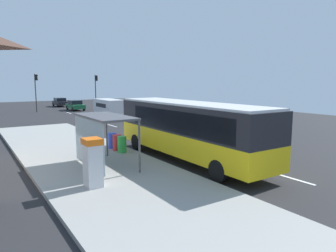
{
  "coord_description": "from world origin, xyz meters",
  "views": [
    {
      "loc": [
        -11.66,
        -13.83,
        4.28
      ],
      "look_at": [
        -1.0,
        2.15,
        1.5
      ],
      "focal_mm": 32.52,
      "sensor_mm": 36.0,
      "label": 1
    }
  ],
  "objects_px": {
    "sedan_near": "(60,102)",
    "sedan_far": "(75,105)",
    "traffic_light_near_side": "(96,87)",
    "traffic_light_far_side": "(36,87)",
    "ticket_machine": "(93,162)",
    "recycling_bin_red": "(117,142)",
    "recycling_bin_green": "(122,144)",
    "bus": "(187,127)",
    "white_van": "(109,108)",
    "bus_shelter": "(99,128)",
    "recycling_bin_blue": "(112,141)"
  },
  "relations": [
    {
      "from": "sedan_near",
      "to": "traffic_light_far_side",
      "type": "relative_size",
      "value": 0.81
    },
    {
      "from": "recycling_bin_red",
      "to": "traffic_light_near_side",
      "type": "relative_size",
      "value": 0.18
    },
    {
      "from": "white_van",
      "to": "traffic_light_far_side",
      "type": "distance_m",
      "value": 14.82
    },
    {
      "from": "recycling_bin_green",
      "to": "traffic_light_far_side",
      "type": "bearing_deg",
      "value": 87.96
    },
    {
      "from": "white_van",
      "to": "recycling_bin_red",
      "type": "height_order",
      "value": "white_van"
    },
    {
      "from": "traffic_light_near_side",
      "to": "bus_shelter",
      "type": "relative_size",
      "value": 1.35
    },
    {
      "from": "sedan_near",
      "to": "sedan_far",
      "type": "xyz_separation_m",
      "value": [
        0.0,
        -8.83,
        0.0
      ]
    },
    {
      "from": "recycling_bin_green",
      "to": "recycling_bin_blue",
      "type": "xyz_separation_m",
      "value": [
        0.0,
        1.4,
        0.0
      ]
    },
    {
      "from": "recycling_bin_green",
      "to": "bus_shelter",
      "type": "bearing_deg",
      "value": -134.93
    },
    {
      "from": "white_van",
      "to": "recycling_bin_blue",
      "type": "bearing_deg",
      "value": -112.22
    },
    {
      "from": "recycling_bin_red",
      "to": "traffic_light_far_side",
      "type": "distance_m",
      "value": 30.19
    },
    {
      "from": "white_van",
      "to": "recycling_bin_blue",
      "type": "height_order",
      "value": "white_van"
    },
    {
      "from": "sedan_near",
      "to": "white_van",
      "type": "bearing_deg",
      "value": -90.26
    },
    {
      "from": "bus",
      "to": "sedan_far",
      "type": "distance_m",
      "value": 33.79
    },
    {
      "from": "bus",
      "to": "traffic_light_near_side",
      "type": "distance_m",
      "value": 33.81
    },
    {
      "from": "white_van",
      "to": "traffic_light_far_side",
      "type": "height_order",
      "value": "traffic_light_far_side"
    },
    {
      "from": "sedan_near",
      "to": "traffic_light_near_side",
      "type": "xyz_separation_m",
      "value": [
        3.2,
        -9.38,
        2.77
      ]
    },
    {
      "from": "recycling_bin_green",
      "to": "ticket_machine",
      "type": "bearing_deg",
      "value": -126.06
    },
    {
      "from": "sedan_far",
      "to": "traffic_light_near_side",
      "type": "relative_size",
      "value": 0.82
    },
    {
      "from": "bus_shelter",
      "to": "sedan_far",
      "type": "bearing_deg",
      "value": 75.08
    },
    {
      "from": "bus",
      "to": "white_van",
      "type": "height_order",
      "value": "bus"
    },
    {
      "from": "ticket_machine",
      "to": "recycling_bin_red",
      "type": "xyz_separation_m",
      "value": [
        3.48,
        5.48,
        -0.52
      ]
    },
    {
      "from": "white_van",
      "to": "ticket_machine",
      "type": "bearing_deg",
      "value": -114.34
    },
    {
      "from": "sedan_near",
      "to": "ticket_machine",
      "type": "relative_size",
      "value": 2.28
    },
    {
      "from": "recycling_bin_red",
      "to": "recycling_bin_blue",
      "type": "relative_size",
      "value": 1.0
    },
    {
      "from": "traffic_light_far_side",
      "to": "sedan_near",
      "type": "bearing_deg",
      "value": 57.79
    },
    {
      "from": "ticket_machine",
      "to": "bus_shelter",
      "type": "xyz_separation_m",
      "value": [
        1.27,
        2.57,
        0.93
      ]
    },
    {
      "from": "traffic_light_far_side",
      "to": "sedan_far",
      "type": "bearing_deg",
      "value": -2.63
    },
    {
      "from": "ticket_machine",
      "to": "sedan_near",
      "type": "bearing_deg",
      "value": 77.24
    },
    {
      "from": "sedan_near",
      "to": "recycling_bin_green",
      "type": "relative_size",
      "value": 4.65
    },
    {
      "from": "sedan_far",
      "to": "recycling_bin_red",
      "type": "xyz_separation_m",
      "value": [
        -6.5,
        -29.78,
        -0.14
      ]
    },
    {
      "from": "bus",
      "to": "recycling_bin_green",
      "type": "bearing_deg",
      "value": 129.12
    },
    {
      "from": "recycling_bin_red",
      "to": "traffic_light_far_side",
      "type": "bearing_deg",
      "value": 87.91
    },
    {
      "from": "recycling_bin_green",
      "to": "traffic_light_near_side",
      "type": "bearing_deg",
      "value": 72.05
    },
    {
      "from": "sedan_near",
      "to": "sedan_far",
      "type": "bearing_deg",
      "value": -90.0
    },
    {
      "from": "sedan_near",
      "to": "bus_shelter",
      "type": "bearing_deg",
      "value": -101.85
    },
    {
      "from": "bus",
      "to": "ticket_machine",
      "type": "distance_m",
      "value": 6.25
    },
    {
      "from": "sedan_far",
      "to": "recycling_bin_blue",
      "type": "bearing_deg",
      "value": -102.6
    },
    {
      "from": "ticket_machine",
      "to": "traffic_light_near_side",
      "type": "bearing_deg",
      "value": 69.21
    },
    {
      "from": "bus_shelter",
      "to": "recycling_bin_blue",
      "type": "bearing_deg",
      "value": 58.55
    },
    {
      "from": "bus",
      "to": "sedan_far",
      "type": "bearing_deg",
      "value": 83.18
    },
    {
      "from": "traffic_light_near_side",
      "to": "ticket_machine",
      "type": "bearing_deg",
      "value": -110.79
    },
    {
      "from": "sedan_near",
      "to": "traffic_light_far_side",
      "type": "bearing_deg",
      "value": -122.21
    },
    {
      "from": "bus",
      "to": "bus_shelter",
      "type": "height_order",
      "value": "bus"
    },
    {
      "from": "recycling_bin_red",
      "to": "traffic_light_far_side",
      "type": "xyz_separation_m",
      "value": [
        1.09,
        30.02,
        2.93
      ]
    },
    {
      "from": "recycling_bin_green",
      "to": "traffic_light_far_side",
      "type": "relative_size",
      "value": 0.17
    },
    {
      "from": "ticket_machine",
      "to": "traffic_light_far_side",
      "type": "distance_m",
      "value": 35.88
    },
    {
      "from": "bus_shelter",
      "to": "recycling_bin_green",
      "type": "bearing_deg",
      "value": 45.07
    },
    {
      "from": "traffic_light_near_side",
      "to": "bus_shelter",
      "type": "xyz_separation_m",
      "value": [
        -11.91,
        -32.14,
        -1.46
      ]
    },
    {
      "from": "traffic_light_near_side",
      "to": "traffic_light_far_side",
      "type": "distance_m",
      "value": 8.64
    }
  ]
}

